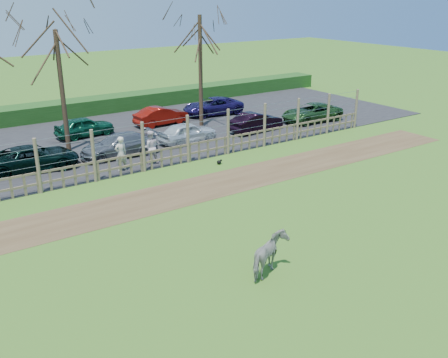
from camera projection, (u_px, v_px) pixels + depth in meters
ground at (240, 232)px, 18.41m from camera, size 120.00×120.00×0.00m
dirt_strip at (180, 194)px, 21.90m from camera, size 34.00×2.80×0.01m
asphalt at (97, 140)px, 29.63m from camera, size 44.00×13.00×0.04m
hedge at (60, 110)px, 34.86m from camera, size 46.00×2.00×1.10m
fence at (144, 156)px, 24.32m from camera, size 30.16×0.16×2.50m
tree_mid at (59, 62)px, 26.10m from camera, size 4.80×4.80×6.83m
tree_right at (200, 44)px, 31.08m from camera, size 4.80×4.80×7.35m
zebra at (270, 256)px, 15.42m from camera, size 1.73×1.37×1.33m
visitor_a at (121, 154)px, 24.33m from camera, size 0.67×0.47×1.72m
visitor_b at (150, 147)px, 25.34m from camera, size 1.00×0.88×1.72m
crow at (219, 162)px, 25.58m from camera, size 0.30×0.22×0.24m
car_2 at (33, 158)px, 24.56m from camera, size 4.54×2.53×1.20m
car_3 at (119, 145)px, 26.56m from camera, size 4.19×1.82×1.20m
car_4 at (188, 132)px, 28.99m from camera, size 3.61×1.66×1.20m
car_5 at (256, 122)px, 31.30m from camera, size 3.74×1.60×1.20m
car_6 at (312, 113)px, 33.71m from camera, size 4.41×2.20×1.20m
car_10 at (85, 127)px, 30.23m from camera, size 3.62×1.69×1.20m
car_11 at (161, 116)px, 32.85m from camera, size 3.73×1.55×1.20m
car_12 at (213, 106)px, 35.58m from camera, size 4.52×2.49×1.20m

